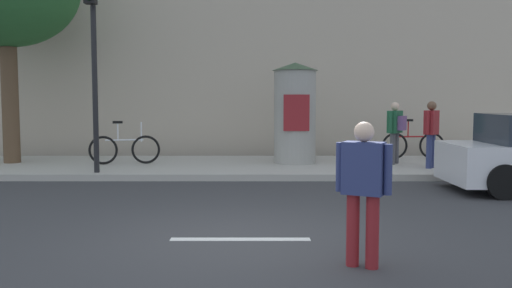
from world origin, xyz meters
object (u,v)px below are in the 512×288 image
at_px(bicycle_upright, 127,149).
at_px(pedestrian_near_pole, 398,127).
at_px(traffic_light, 94,38).
at_px(poster_column, 297,112).
at_px(bicycle_leaning, 415,145).
at_px(pedestrian_in_light_jacket, 433,130).
at_px(pedestrian_in_dark_shirt, 365,183).

bearing_deg(bicycle_upright, pedestrian_near_pole, 0.27).
bearing_deg(traffic_light, poster_column, 23.41).
relative_size(traffic_light, bicycle_upright, 2.53).
bearing_deg(pedestrian_near_pole, bicycle_leaning, 56.41).
bearing_deg(traffic_light, bicycle_leaning, 20.42).
height_order(traffic_light, bicycle_leaning, traffic_light).
distance_m(traffic_light, pedestrian_in_light_jacket, 8.05).
distance_m(traffic_light, bicycle_leaning, 8.81).
relative_size(poster_column, pedestrian_near_pole, 1.64).
xyz_separation_m(pedestrian_in_dark_shirt, pedestrian_in_light_jacket, (3.02, 7.31, 0.16)).
bearing_deg(pedestrian_near_pole, bicycle_upright, -179.73).
bearing_deg(pedestrian_in_dark_shirt, poster_column, 90.98).
bearing_deg(traffic_light, pedestrian_in_dark_shirt, -53.68).
relative_size(bicycle_leaning, bicycle_upright, 1.01).
bearing_deg(bicycle_upright, pedestrian_in_dark_shirt, -61.19).
bearing_deg(bicycle_leaning, pedestrian_near_pole, -123.59).
height_order(poster_column, bicycle_leaning, poster_column).
bearing_deg(pedestrian_in_light_jacket, pedestrian_in_dark_shirt, -112.44).
relative_size(pedestrian_in_dark_shirt, pedestrian_near_pole, 1.00).
xyz_separation_m(pedestrian_in_dark_shirt, pedestrian_near_pole, (2.38, 8.14, 0.17)).
relative_size(pedestrian_in_light_jacket, bicycle_upright, 0.91).
height_order(traffic_light, pedestrian_in_dark_shirt, traffic_light).
distance_m(traffic_light, pedestrian_in_dark_shirt, 8.26).
bearing_deg(poster_column, pedestrian_in_light_jacket, -18.74).
height_order(traffic_light, pedestrian_in_light_jacket, traffic_light).
height_order(pedestrian_in_light_jacket, bicycle_leaning, pedestrian_in_light_jacket).
distance_m(pedestrian_near_pole, bicycle_leaning, 1.55).
distance_m(poster_column, pedestrian_in_dark_shirt, 8.41).
bearing_deg(pedestrian_near_pole, poster_column, 174.42).
bearing_deg(pedestrian_in_dark_shirt, traffic_light, 126.32).
xyz_separation_m(poster_column, pedestrian_in_dark_shirt, (0.14, -8.39, -0.54)).
relative_size(pedestrian_in_light_jacket, bicycle_leaning, 0.90).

